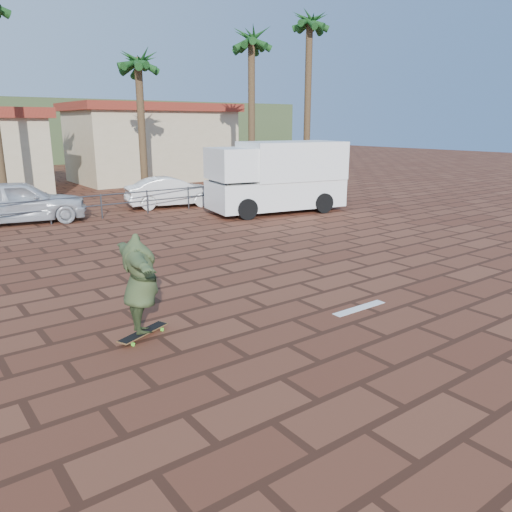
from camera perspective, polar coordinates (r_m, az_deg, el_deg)
The scene contains 13 objects.
ground at distance 11.07m, azimuth 4.67°, elevation -4.96°, with size 120.00×120.00×0.00m, color brown.
paint_stripe at distance 10.75m, azimuth 11.74°, elevation -5.85°, with size 1.40×0.22×0.01m, color white.
guardrail at distance 21.19m, azimuth -17.28°, elevation 5.91°, with size 24.06×0.06×1.00m.
palm_center at distance 25.64m, azimuth -13.32°, elevation 20.39°, with size 2.40×2.40×7.75m.
palm_right at distance 27.25m, azimuth -0.53°, elevation 23.00°, with size 2.40×2.40×9.05m.
palm_far_right at distance 28.50m, azimuth 6.14°, elevation 24.46°, with size 2.40×2.40×10.05m.
building_east at distance 35.14m, azimuth -11.78°, elevation 12.65°, with size 10.60×6.60×5.00m.
longboard at distance 9.36m, azimuth -12.74°, elevation -8.54°, with size 1.10×0.64×0.11m.
skateboarder at distance 9.04m, azimuth -13.08°, elevation -3.10°, with size 2.25×0.61×1.83m, color #3A4927.
campervan at distance 21.79m, azimuth 2.44°, elevation 9.18°, with size 6.12×3.43×3.00m.
car_silver at distance 21.38m, azimuth -25.47°, elevation 5.64°, with size 1.97×4.91×1.67m, color silver.
car_white at distance 23.54m, azimuth -9.60°, elevation 7.23°, with size 1.45×4.15×1.37m, color white.
street_sign at distance 27.47m, azimuth 7.16°, elevation 10.13°, with size 0.44×0.06×2.16m.
Camera 1 is at (-6.91, -7.79, 3.76)m, focal length 35.00 mm.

